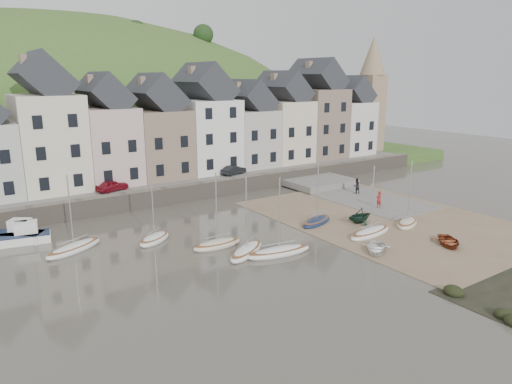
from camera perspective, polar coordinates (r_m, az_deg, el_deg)
ground at (r=39.05m, az=5.00°, el=-6.04°), size 160.00×160.00×0.00m
quay_land at (r=65.86m, az=-12.88°, el=2.63°), size 90.00×30.00×1.50m
quay_street at (r=55.36m, az=-8.50°, el=1.55°), size 70.00×7.00×0.10m
seawall at (r=52.45m, az=-6.79°, el=0.18°), size 70.00×1.20×1.80m
beach at (r=46.47m, az=15.59°, el=-3.18°), size 18.00×26.00×0.06m
slipway at (r=54.46m, az=11.93°, el=-0.42°), size 8.00×18.00×0.12m
hillside at (r=95.45m, az=-21.37°, el=-6.16°), size 134.40×84.00×84.00m
townhouse_terrace at (r=58.31m, az=-8.66°, el=7.92°), size 61.05×8.00×13.93m
church_spire at (r=78.07m, az=13.93°, el=11.93°), size 4.00×4.00×18.00m
sailboat_0 at (r=39.44m, az=-21.37°, el=-6.39°), size 5.24×3.62×6.32m
sailboat_1 at (r=39.67m, az=-12.31°, el=-5.58°), size 3.85×3.26×6.32m
sailboat_2 at (r=37.68m, az=-4.78°, el=-6.37°), size 4.24×1.50×6.32m
sailboat_3 at (r=36.19m, az=-1.18°, el=-7.20°), size 4.89×3.86×6.32m
sailboat_4 at (r=36.07m, az=2.80°, el=-7.29°), size 5.57×2.26×6.32m
sailboat_5 at (r=43.63m, az=7.43°, el=-3.57°), size 4.56×2.85×6.32m
sailboat_6 at (r=41.45m, az=13.81°, el=-4.83°), size 5.29×2.14×6.32m
sailboat_7 at (r=44.92m, az=18.00°, el=-3.63°), size 3.86×2.78×6.32m
motorboat_0 at (r=42.97m, az=-26.94°, el=-4.86°), size 5.22×2.67×1.70m
motorboat_2 at (r=43.72m, az=-27.31°, el=-4.59°), size 4.72×4.08×1.70m
rowboat_white at (r=37.58m, az=14.50°, el=-6.66°), size 3.74×3.65×0.63m
rowboat_green at (r=44.42m, az=12.58°, el=-2.80°), size 2.79×2.44×1.41m
rowboat_red at (r=40.85m, az=22.49°, el=-5.61°), size 3.72×3.86×0.65m
person_red at (r=49.70m, az=14.80°, el=-0.87°), size 0.66×0.46×1.74m
person_dark at (r=55.16m, az=12.18°, el=0.75°), size 0.96×0.81×1.75m
car_left at (r=51.10m, az=-17.18°, el=0.76°), size 3.72×2.38×1.18m
car_right at (r=57.15m, az=-2.74°, el=2.71°), size 3.62×2.08×1.13m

